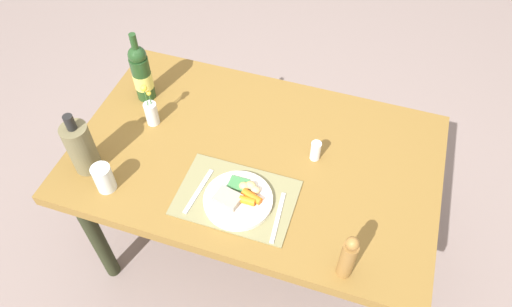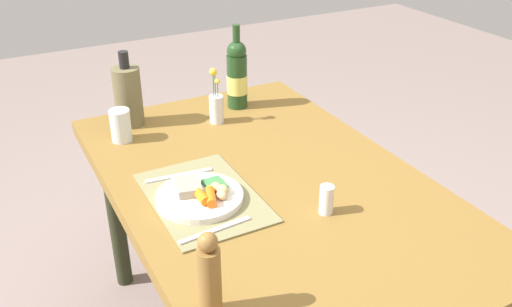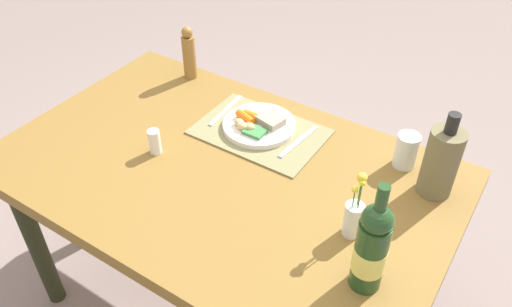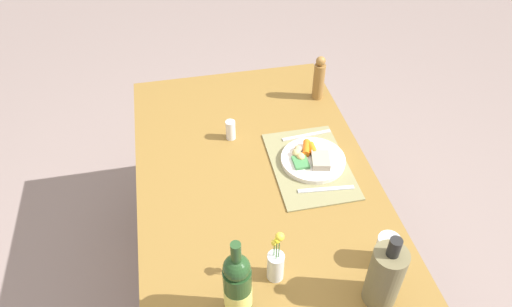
{
  "view_description": "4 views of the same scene",
  "coord_description": "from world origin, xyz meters",
  "views": [
    {
      "loc": [
        0.37,
        -1.1,
        2.17
      ],
      "look_at": [
        0.01,
        -0.02,
        0.78
      ],
      "focal_mm": 33.09,
      "sensor_mm": 36.0,
      "label": 1
    },
    {
      "loc": [
        1.27,
        -0.71,
        1.62
      ],
      "look_at": [
        0.02,
        -0.06,
        0.86
      ],
      "focal_mm": 38.88,
      "sensor_mm": 36.0,
      "label": 2
    },
    {
      "loc": [
        -0.75,
        0.96,
        1.79
      ],
      "look_at": [
        -0.07,
        -0.08,
        0.77
      ],
      "focal_mm": 35.98,
      "sensor_mm": 36.0,
      "label": 3
    },
    {
      "loc": [
        -1.25,
        0.26,
        2.01
      ],
      "look_at": [
        -0.01,
        -0.0,
        0.85
      ],
      "focal_mm": 33.01,
      "sensor_mm": 36.0,
      "label": 4
    }
  ],
  "objects": [
    {
      "name": "salt_shaker",
      "position": [
        0.23,
        0.06,
        0.78
      ],
      "size": [
        0.04,
        0.04,
        0.09
      ],
      "primitive_type": "cylinder",
      "color": "white",
      "rests_on": "dining_table"
    },
    {
      "name": "dinner_plate",
      "position": [
        0.01,
        -0.23,
        0.76
      ],
      "size": [
        0.25,
        0.25,
        0.05
      ],
      "color": "silver",
      "rests_on": "placemat"
    },
    {
      "name": "flower_vase",
      "position": [
        -0.45,
        0.03,
        0.8
      ],
      "size": [
        0.05,
        0.05,
        0.21
      ],
      "color": "silver",
      "rests_on": "dining_table"
    },
    {
      "name": "knife",
      "position": [
        0.17,
        -0.25,
        0.75
      ],
      "size": [
        0.03,
        0.21,
        0.0
      ],
      "primitive_type": "cube",
      "rotation": [
        0.0,
        0.0,
        0.08
      ],
      "color": "silver",
      "rests_on": "placemat"
    },
    {
      "name": "placemat",
      "position": [
        0.0,
        -0.22,
        0.74
      ],
      "size": [
        0.43,
        0.29,
        0.01
      ],
      "primitive_type": "cube",
      "color": "#827E54",
      "rests_on": "dining_table"
    },
    {
      "name": "fork",
      "position": [
        -0.14,
        -0.24,
        0.75
      ],
      "size": [
        0.04,
        0.21,
        0.0
      ],
      "primitive_type": "cube",
      "rotation": [
        0.0,
        0.0,
        -0.1
      ],
      "color": "silver",
      "rests_on": "placemat"
    },
    {
      "name": "water_tumbler",
      "position": [
        -0.47,
        -0.32,
        0.79
      ],
      "size": [
        0.07,
        0.07,
        0.11
      ],
      "color": "silver",
      "rests_on": "dining_table"
    },
    {
      "name": "wine_bottle",
      "position": [
        -0.55,
        0.16,
        0.87
      ],
      "size": [
        0.08,
        0.08,
        0.33
      ],
      "color": "#21431E",
      "rests_on": "dining_table"
    },
    {
      "name": "pepper_mill",
      "position": [
        0.43,
        -0.38,
        0.84
      ],
      "size": [
        0.05,
        0.05,
        0.21
      ],
      "color": "olive",
      "rests_on": "dining_table"
    },
    {
      "name": "dining_table",
      "position": [
        0.0,
        0.0,
        0.66
      ],
      "size": [
        1.43,
        0.89,
        0.74
      ],
      "color": "brown",
      "rests_on": "ground_plane"
    },
    {
      "name": "cooler_bottle",
      "position": [
        -0.59,
        -0.26,
        0.85
      ],
      "size": [
        0.1,
        0.1,
        0.28
      ],
      "color": "brown",
      "rests_on": "dining_table"
    }
  ]
}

